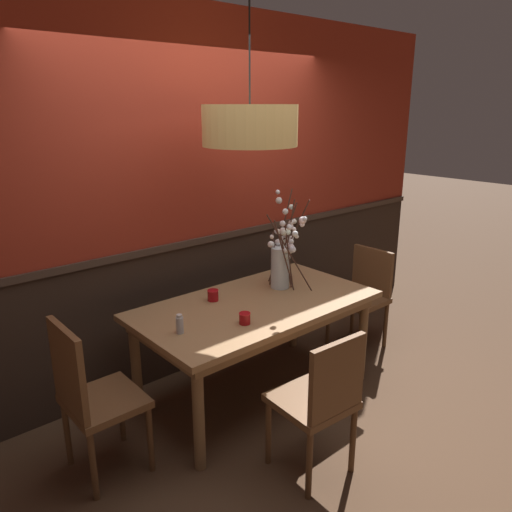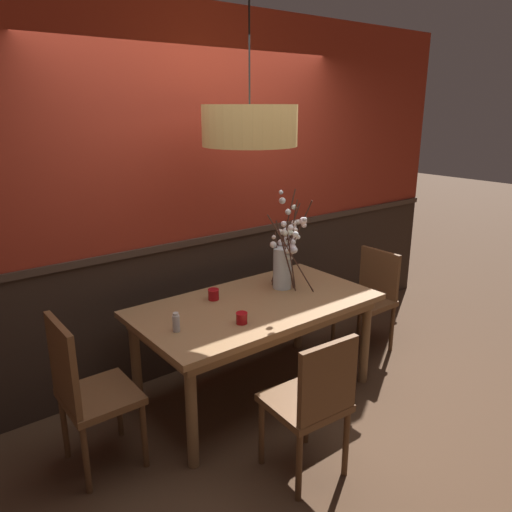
{
  "view_description": "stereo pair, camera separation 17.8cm",
  "coord_description": "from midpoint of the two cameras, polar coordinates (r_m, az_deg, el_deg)",
  "views": [
    {
      "loc": [
        -2.15,
        -2.46,
        2.09
      ],
      "look_at": [
        0.0,
        0.0,
        1.09
      ],
      "focal_mm": 34.66,
      "sensor_mm": 36.0,
      "label": 1
    },
    {
      "loc": [
        -2.02,
        -2.57,
        2.09
      ],
      "look_at": [
        0.0,
        0.0,
        1.09
      ],
      "focal_mm": 34.66,
      "sensor_mm": 36.0,
      "label": 2
    }
  ],
  "objects": [
    {
      "name": "ground_plane",
      "position": [
        3.88,
        -1.37,
        -15.61
      ],
      "size": [
        24.0,
        24.0,
        0.0
      ],
      "primitive_type": "plane",
      "color": "#4C3321"
    },
    {
      "name": "back_wall",
      "position": [
        3.92,
        -8.37,
        6.59
      ],
      "size": [
        5.63,
        0.14,
        2.8
      ],
      "color": "#2D2119",
      "rests_on": "ground"
    },
    {
      "name": "dining_table",
      "position": [
        3.57,
        -1.44,
        -6.62
      ],
      "size": [
        1.73,
        0.93,
        0.75
      ],
      "color": "#997047",
      "rests_on": "ground"
    },
    {
      "name": "chair_head_east_end",
      "position": [
        4.48,
        11.19,
        -4.13
      ],
      "size": [
        0.41,
        0.43,
        0.88
      ],
      "color": "brown",
      "rests_on": "ground"
    },
    {
      "name": "chair_near_side_left",
      "position": [
        2.91,
        5.65,
        -16.02
      ],
      "size": [
        0.44,
        0.44,
        0.91
      ],
      "color": "brown",
      "rests_on": "ground"
    },
    {
      "name": "chair_far_side_right",
      "position": [
        4.39,
        -6.44,
        -3.78
      ],
      "size": [
        0.47,
        0.45,
        0.98
      ],
      "color": "brown",
      "rests_on": "ground"
    },
    {
      "name": "chair_head_west_end",
      "position": [
        3.06,
        -20.23,
        -14.65
      ],
      "size": [
        0.41,
        0.44,
        0.98
      ],
      "color": "brown",
      "rests_on": "ground"
    },
    {
      "name": "vase_with_blossoms",
      "position": [
        3.75,
        1.68,
        -0.31
      ],
      "size": [
        0.48,
        0.59,
        0.75
      ],
      "color": "silver",
      "rests_on": "dining_table"
    },
    {
      "name": "candle_holder_nearer_center",
      "position": [
        3.57,
        -6.42,
        -4.52
      ],
      "size": [
        0.08,
        0.08,
        0.08
      ],
      "color": "#9E0F14",
      "rests_on": "dining_table"
    },
    {
      "name": "candle_holder_nearer_edge",
      "position": [
        3.19,
        -2.92,
        -7.19
      ],
      "size": [
        0.08,
        0.08,
        0.08
      ],
      "color": "#9E0F14",
      "rests_on": "dining_table"
    },
    {
      "name": "condiment_bottle",
      "position": [
        3.11,
        -10.45,
        -7.77
      ],
      "size": [
        0.05,
        0.05,
        0.12
      ],
      "color": "#ADADB2",
      "rests_on": "dining_table"
    },
    {
      "name": "pendant_lamp",
      "position": [
        3.25,
        -2.34,
        14.8
      ],
      "size": [
        0.61,
        0.61,
        0.97
      ],
      "color": "tan"
    }
  ]
}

